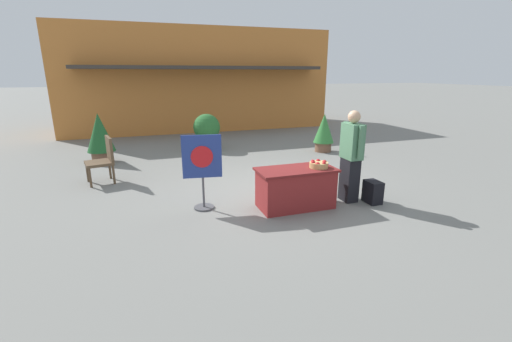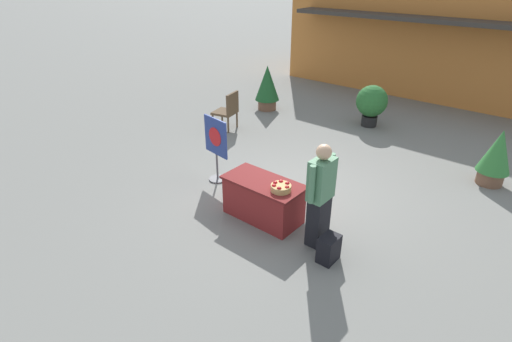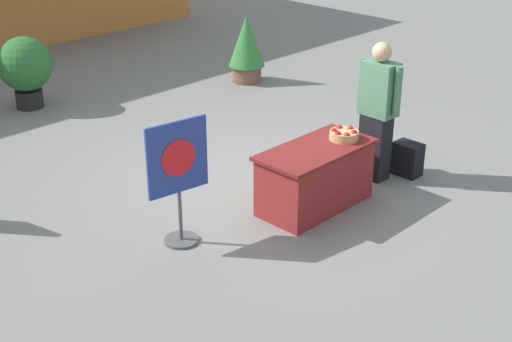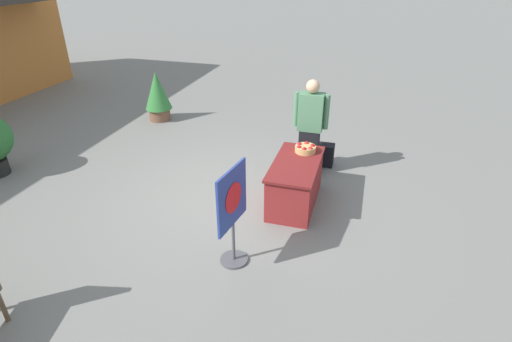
{
  "view_description": "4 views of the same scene",
  "coord_description": "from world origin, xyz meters",
  "px_view_note": "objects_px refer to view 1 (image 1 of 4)",
  "views": [
    {
      "loc": [
        -2.4,
        -6.25,
        2.36
      ],
      "look_at": [
        -0.33,
        -0.18,
        0.51
      ],
      "focal_mm": 24.0,
      "sensor_mm": 36.0,
      "label": 1
    },
    {
      "loc": [
        3.79,
        -5.56,
        3.96
      ],
      "look_at": [
        0.03,
        -1.03,
        0.9
      ],
      "focal_mm": 28.0,
      "sensor_mm": 36.0,
      "label": 2
    },
    {
      "loc": [
        -5.49,
        -5.58,
        3.79
      ],
      "look_at": [
        -0.42,
        -0.6,
        0.51
      ],
      "focal_mm": 50.0,
      "sensor_mm": 36.0,
      "label": 3
    },
    {
      "loc": [
        -5.21,
        -1.91,
        3.46
      ],
      "look_at": [
        0.03,
        -0.37,
        0.54
      ],
      "focal_mm": 28.0,
      "sensor_mm": 36.0,
      "label": 4
    }
  ],
  "objects_px": {
    "potted_plant_near_left": "(324,131)",
    "display_table": "(296,188)",
    "potted_plant_far_right": "(207,129)",
    "potted_plant_far_left": "(100,136)",
    "apple_basket": "(319,164)",
    "patio_chair": "(104,158)",
    "person_visitor": "(351,156)",
    "backpack": "(373,192)",
    "poster_board": "(202,168)"
  },
  "relations": [
    {
      "from": "potted_plant_near_left",
      "to": "backpack",
      "type": "bearing_deg",
      "value": -107.37
    },
    {
      "from": "apple_basket",
      "to": "poster_board",
      "type": "relative_size",
      "value": 0.25
    },
    {
      "from": "apple_basket",
      "to": "poster_board",
      "type": "distance_m",
      "value": 2.06
    },
    {
      "from": "apple_basket",
      "to": "patio_chair",
      "type": "bearing_deg",
      "value": 143.78
    },
    {
      "from": "potted_plant_near_left",
      "to": "potted_plant_far_right",
      "type": "bearing_deg",
      "value": 156.03
    },
    {
      "from": "apple_basket",
      "to": "poster_board",
      "type": "height_order",
      "value": "poster_board"
    },
    {
      "from": "apple_basket",
      "to": "potted_plant_near_left",
      "type": "xyz_separation_m",
      "value": [
        2.35,
        3.93,
        -0.16
      ]
    },
    {
      "from": "display_table",
      "to": "patio_chair",
      "type": "bearing_deg",
      "value": 141.26
    },
    {
      "from": "potted_plant_far_right",
      "to": "potted_plant_far_left",
      "type": "bearing_deg",
      "value": -167.03
    },
    {
      "from": "person_visitor",
      "to": "potted_plant_near_left",
      "type": "distance_m",
      "value": 4.23
    },
    {
      "from": "backpack",
      "to": "apple_basket",
      "type": "bearing_deg",
      "value": 168.93
    },
    {
      "from": "backpack",
      "to": "potted_plant_far_left",
      "type": "relative_size",
      "value": 0.32
    },
    {
      "from": "person_visitor",
      "to": "backpack",
      "type": "relative_size",
      "value": 4.07
    },
    {
      "from": "poster_board",
      "to": "backpack",
      "type": "bearing_deg",
      "value": 85.08
    },
    {
      "from": "potted_plant_far_right",
      "to": "potted_plant_near_left",
      "type": "height_order",
      "value": "potted_plant_near_left"
    },
    {
      "from": "apple_basket",
      "to": "backpack",
      "type": "relative_size",
      "value": 0.79
    },
    {
      "from": "person_visitor",
      "to": "backpack",
      "type": "distance_m",
      "value": 0.8
    },
    {
      "from": "potted_plant_far_right",
      "to": "apple_basket",
      "type": "bearing_deg",
      "value": -79.77
    },
    {
      "from": "person_visitor",
      "to": "potted_plant_far_right",
      "type": "relative_size",
      "value": 1.53
    },
    {
      "from": "potted_plant_far_right",
      "to": "poster_board",
      "type": "bearing_deg",
      "value": -101.74
    },
    {
      "from": "potted_plant_far_left",
      "to": "person_visitor",
      "type": "bearing_deg",
      "value": -44.84
    },
    {
      "from": "poster_board",
      "to": "potted_plant_far_right",
      "type": "bearing_deg",
      "value": 177.0
    },
    {
      "from": "backpack",
      "to": "poster_board",
      "type": "distance_m",
      "value": 3.18
    },
    {
      "from": "person_visitor",
      "to": "apple_basket",
      "type": "bearing_deg",
      "value": 4.66
    },
    {
      "from": "display_table",
      "to": "backpack",
      "type": "xyz_separation_m",
      "value": [
        1.46,
        -0.27,
        -0.15
      ]
    },
    {
      "from": "patio_chair",
      "to": "person_visitor",
      "type": "bearing_deg",
      "value": 135.72
    },
    {
      "from": "person_visitor",
      "to": "potted_plant_near_left",
      "type": "bearing_deg",
      "value": -112.17
    },
    {
      "from": "potted_plant_near_left",
      "to": "display_table",
      "type": "bearing_deg",
      "value": -125.51
    },
    {
      "from": "poster_board",
      "to": "potted_plant_near_left",
      "type": "height_order",
      "value": "poster_board"
    },
    {
      "from": "backpack",
      "to": "poster_board",
      "type": "xyz_separation_m",
      "value": [
        -3.05,
        0.74,
        0.55
      ]
    },
    {
      "from": "backpack",
      "to": "potted_plant_far_left",
      "type": "distance_m",
      "value": 7.07
    },
    {
      "from": "patio_chair",
      "to": "potted_plant_far_right",
      "type": "xyz_separation_m",
      "value": [
        2.8,
        2.65,
        0.1
      ]
    },
    {
      "from": "display_table",
      "to": "person_visitor",
      "type": "relative_size",
      "value": 0.82
    },
    {
      "from": "display_table",
      "to": "backpack",
      "type": "relative_size",
      "value": 3.34
    },
    {
      "from": "poster_board",
      "to": "potted_plant_near_left",
      "type": "bearing_deg",
      "value": 136.78
    },
    {
      "from": "backpack",
      "to": "poster_board",
      "type": "relative_size",
      "value": 0.31
    },
    {
      "from": "potted_plant_far_left",
      "to": "display_table",
      "type": "bearing_deg",
      "value": -52.34
    },
    {
      "from": "poster_board",
      "to": "patio_chair",
      "type": "height_order",
      "value": "poster_board"
    },
    {
      "from": "person_visitor",
      "to": "backpack",
      "type": "bearing_deg",
      "value": 145.87
    },
    {
      "from": "patio_chair",
      "to": "potted_plant_near_left",
      "type": "distance_m",
      "value": 6.23
    },
    {
      "from": "person_visitor",
      "to": "poster_board",
      "type": "bearing_deg",
      "value": -9.38
    },
    {
      "from": "apple_basket",
      "to": "potted_plant_far_right",
      "type": "height_order",
      "value": "potted_plant_far_right"
    },
    {
      "from": "backpack",
      "to": "potted_plant_far_left",
      "type": "height_order",
      "value": "potted_plant_far_left"
    },
    {
      "from": "display_table",
      "to": "potted_plant_far_right",
      "type": "relative_size",
      "value": 1.25
    },
    {
      "from": "potted_plant_far_right",
      "to": "person_visitor",
      "type": "bearing_deg",
      "value": -72.67
    },
    {
      "from": "potted_plant_far_left",
      "to": "potted_plant_near_left",
      "type": "bearing_deg",
      "value": -7.04
    },
    {
      "from": "potted_plant_near_left",
      "to": "person_visitor",
      "type": "bearing_deg",
      "value": -113.07
    },
    {
      "from": "poster_board",
      "to": "potted_plant_near_left",
      "type": "relative_size",
      "value": 1.15
    },
    {
      "from": "person_visitor",
      "to": "potted_plant_near_left",
      "type": "height_order",
      "value": "person_visitor"
    },
    {
      "from": "poster_board",
      "to": "apple_basket",
      "type": "bearing_deg",
      "value": 83.73
    }
  ]
}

